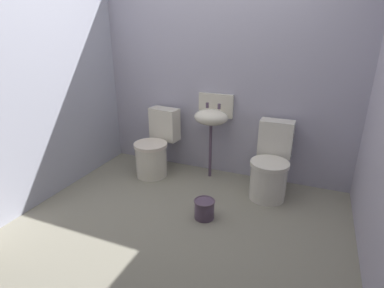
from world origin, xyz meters
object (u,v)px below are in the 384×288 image
(toilet_right, at_px, (271,167))
(bucket, at_px, (204,209))
(toilet_left, at_px, (155,149))
(sink, at_px, (212,116))

(toilet_right, bearing_deg, bucket, 54.98)
(toilet_left, relative_size, sink, 0.79)
(toilet_right, distance_m, bucket, 0.88)
(bucket, bearing_deg, toilet_right, 54.46)
(toilet_left, bearing_deg, bucket, 150.74)
(toilet_left, xyz_separation_m, toilet_right, (1.39, -0.00, 0.00))
(toilet_left, distance_m, bucket, 1.16)
(toilet_left, distance_m, toilet_right, 1.39)
(sink, height_order, bucket, sink)
(toilet_left, bearing_deg, toilet_right, -171.75)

